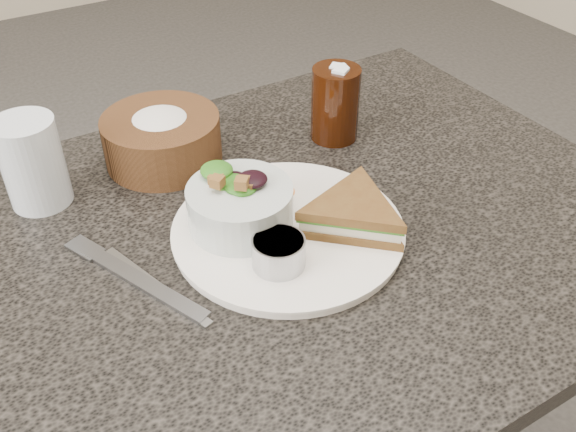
# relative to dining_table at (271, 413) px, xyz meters

# --- Properties ---
(dining_table) EXTENTS (1.00, 0.70, 0.75)m
(dining_table) POSITION_rel_dining_table_xyz_m (0.00, 0.00, 0.00)
(dining_table) COLOR black
(dining_table) RESTS_ON floor
(dinner_plate) EXTENTS (0.28, 0.28, 0.01)m
(dinner_plate) POSITION_rel_dining_table_xyz_m (0.02, -0.02, 0.38)
(dinner_plate) COLOR silver
(dinner_plate) RESTS_ON dining_table
(sandwich) EXTENTS (0.21, 0.21, 0.04)m
(sandwich) POSITION_rel_dining_table_xyz_m (0.09, -0.06, 0.41)
(sandwich) COLOR brown
(sandwich) RESTS_ON dinner_plate
(salad_bowl) EXTENTS (0.16, 0.16, 0.07)m
(salad_bowl) POSITION_rel_dining_table_xyz_m (-0.02, 0.02, 0.42)
(salad_bowl) COLOR #B3BEB8
(salad_bowl) RESTS_ON dinner_plate
(dressing_ramekin) EXTENTS (0.07, 0.07, 0.04)m
(dressing_ramekin) POSITION_rel_dining_table_xyz_m (-0.02, -0.07, 0.41)
(dressing_ramekin) COLOR #A2A4A9
(dressing_ramekin) RESTS_ON dinner_plate
(orange_wedge) EXTENTS (0.07, 0.07, 0.02)m
(orange_wedge) POSITION_rel_dining_table_xyz_m (0.05, 0.06, 0.40)
(orange_wedge) COLOR orange
(orange_wedge) RESTS_ON dinner_plate
(fork) EXTENTS (0.09, 0.19, 0.01)m
(fork) POSITION_rel_dining_table_xyz_m (-0.16, -0.00, 0.38)
(fork) COLOR gray
(fork) RESTS_ON dining_table
(knife) EXTENTS (0.06, 0.17, 0.00)m
(knife) POSITION_rel_dining_table_xyz_m (-0.15, -0.02, 0.38)
(knife) COLOR #A3A3A3
(knife) RESTS_ON dining_table
(bread_basket) EXTENTS (0.18, 0.18, 0.09)m
(bread_basket) POSITION_rel_dining_table_xyz_m (-0.04, 0.22, 0.42)
(bread_basket) COLOR brown
(bread_basket) RESTS_ON dining_table
(cola_glass) EXTENTS (0.09, 0.09, 0.12)m
(cola_glass) POSITION_rel_dining_table_xyz_m (0.20, 0.15, 0.44)
(cola_glass) COLOR black
(cola_glass) RESTS_ON dining_table
(water_glass) EXTENTS (0.10, 0.10, 0.12)m
(water_glass) POSITION_rel_dining_table_xyz_m (-0.22, 0.21, 0.43)
(water_glass) COLOR silver
(water_glass) RESTS_ON dining_table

